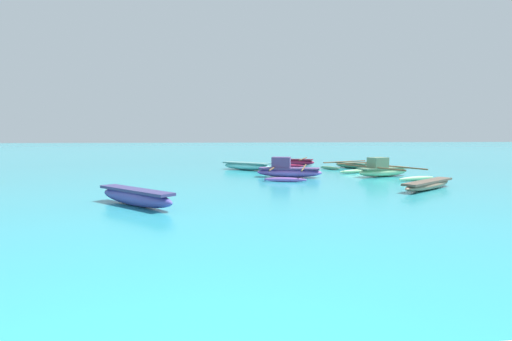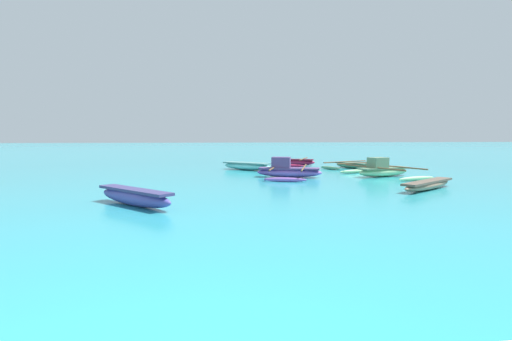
# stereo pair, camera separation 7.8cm
# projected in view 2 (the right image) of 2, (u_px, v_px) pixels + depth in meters

# --- Properties ---
(moored_boat_0) EXTENTS (3.32, 2.63, 0.34)m
(moored_boat_0) POSITION_uv_depth(u_px,v_px,m) (428.00, 184.00, 15.02)
(moored_boat_0) COLOR #90745B
(moored_boat_0) RESTS_ON ground_plane
(moored_boat_1) EXTENTS (2.61, 2.90, 0.49)m
(moored_boat_1) POSITION_uv_depth(u_px,v_px,m) (134.00, 196.00, 11.55)
(moored_boat_1) COLOR #5149A2
(moored_boat_1) RESTS_ON ground_plane
(moored_boat_2) EXTENTS (3.26, 4.58, 0.99)m
(moored_boat_2) POSITION_uv_depth(u_px,v_px,m) (288.00, 171.00, 19.48)
(moored_boat_2) COLOR #8956B7
(moored_boat_2) RESTS_ON ground_plane
(moored_boat_3) EXTENTS (3.14, 3.89, 0.51)m
(moored_boat_3) POSITION_uv_depth(u_px,v_px,m) (294.00, 162.00, 27.23)
(moored_boat_3) COLOR #A01A41
(moored_boat_3) RESTS_ON ground_plane
(moored_boat_4) EXTENTS (3.40, 4.79, 0.96)m
(moored_boat_4) POSITION_uv_depth(u_px,v_px,m) (383.00, 170.00, 19.82)
(moored_boat_4) COLOR #9AD296
(moored_boat_4) RESTS_ON ground_plane
(moored_boat_5) EXTENTS (2.97, 2.91, 0.45)m
(moored_boat_5) POSITION_uv_depth(u_px,v_px,m) (247.00, 166.00, 23.68)
(moored_boat_5) COLOR #81DDDB
(moored_boat_5) RESTS_ON ground_plane
(moored_boat_6) EXTENTS (4.25, 3.15, 0.41)m
(moored_boat_6) POSITION_uv_depth(u_px,v_px,m) (352.00, 165.00, 24.99)
(moored_boat_6) COLOR #568D6A
(moored_boat_6) RESTS_ON ground_plane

